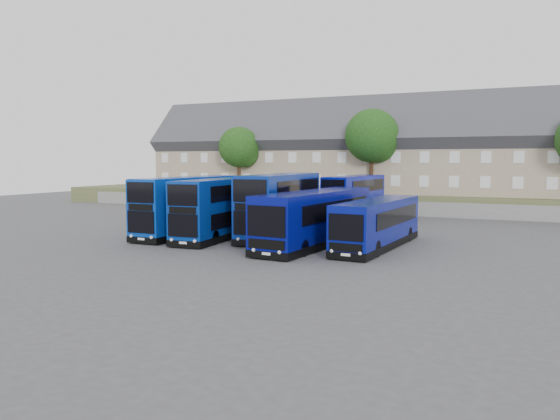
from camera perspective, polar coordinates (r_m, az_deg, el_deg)
The scene contains 13 objects.
ground at distance 37.03m, azimuth -4.23°, elevation -3.62°, with size 120.00×120.00×0.00m, color #444449.
retaining_wall at distance 58.92m, azimuth 7.21°, elevation 0.38°, with size 70.00×0.40×1.50m, color slate.
earth_bank at distance 68.47m, azimuth 9.76°, elevation 1.22°, with size 80.00×20.00×2.00m, color #4E5731.
terrace_row at distance 63.07m, azimuth 14.18°, elevation 5.89°, with size 66.00×10.40×11.20m.
dd_front_left at distance 42.08m, azimuth -9.64°, elevation 0.33°, with size 2.55×11.04×4.38m.
dd_front_mid at distance 40.07m, azimuth -6.24°, elevation 0.08°, with size 3.31×10.98×4.30m.
dd_front_right at distance 40.55m, azimuth 0.05°, elevation 0.39°, with size 3.63×11.80×4.62m.
dd_rear_left at distance 51.05m, azimuth 0.21°, elevation 1.10°, with size 3.00×10.46×4.11m.
dd_rear_right at distance 51.30m, azimuth 7.79°, elevation 1.13°, with size 3.03×10.70×4.20m.
coach_east_a at distance 36.61m, azimuth 3.75°, elevation -0.91°, with size 3.68×13.41×3.63m.
coach_east_b at distance 36.03m, azimuth 10.17°, elevation -1.48°, with size 3.05×11.55×3.12m.
tree_west at distance 65.27m, azimuth -4.16°, elevation 6.41°, with size 4.80×4.80×7.65m.
tree_mid at distance 59.69m, azimuth 9.74°, elevation 7.44°, with size 5.76×5.76×9.18m.
Camera 1 is at (17.85, -31.93, 5.68)m, focal length 35.00 mm.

